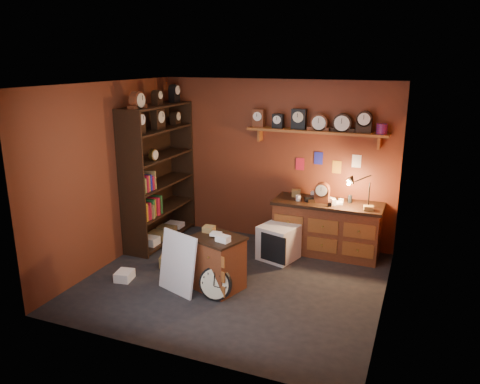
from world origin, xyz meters
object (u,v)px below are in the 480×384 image
(workbench, at_px, (327,225))
(big_round_clock, at_px, (215,284))
(low_cabinet, at_px, (217,261))
(shelving_unit, at_px, (157,169))

(workbench, bearing_deg, big_round_clock, -116.42)
(low_cabinet, bearing_deg, shelving_unit, 161.60)
(shelving_unit, distance_m, big_round_clock, 2.56)
(shelving_unit, xyz_separation_m, workbench, (2.77, 0.49, -0.78))
(shelving_unit, relative_size, workbench, 1.52)
(shelving_unit, relative_size, low_cabinet, 3.11)
(shelving_unit, distance_m, low_cabinet, 2.25)
(big_round_clock, bearing_deg, shelving_unit, 138.98)
(workbench, distance_m, low_cabinet, 2.07)
(workbench, height_order, low_cabinet, workbench)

